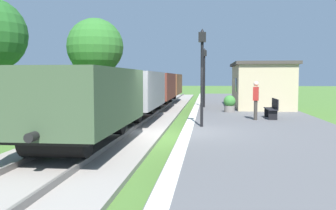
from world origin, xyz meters
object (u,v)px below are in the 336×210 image
at_px(potted_planter, 230,103).
at_px(station_hut, 261,85).
at_px(bench_down_platform, 247,96).
at_px(lamp_post_near, 202,59).
at_px(person_waiting, 256,99).
at_px(lamp_post_far, 204,67).
at_px(bench_near_hut, 272,108).
at_px(freight_train, 143,91).
at_px(tree_field_left, 94,55).
at_px(tree_trackside_far, 95,47).

bearing_deg(potted_planter, station_hut, 56.59).
relative_size(bench_down_platform, lamp_post_near, 0.41).
height_order(person_waiting, potted_planter, person_waiting).
bearing_deg(station_hut, lamp_post_far, -178.52).
xyz_separation_m(bench_near_hut, lamp_post_near, (-3.16, -3.14, 2.08)).
relative_size(bench_near_hut, bench_down_platform, 1.00).
bearing_deg(lamp_post_near, freight_train, 119.29).
bearing_deg(potted_planter, tree_field_left, 133.08).
distance_m(freight_train, bench_near_hut, 7.04).
bearing_deg(tree_field_left, bench_down_platform, -18.39).
bearing_deg(tree_trackside_far, tree_field_left, 108.05).
distance_m(potted_planter, lamp_post_near, 6.59).
distance_m(station_hut, bench_down_platform, 4.68).
height_order(station_hut, potted_planter, station_hut).
bearing_deg(bench_near_hut, tree_field_left, 130.99).
bearing_deg(freight_train, bench_down_platform, 51.06).
bearing_deg(lamp_post_near, potted_planter, 77.06).
height_order(person_waiting, tree_field_left, tree_field_left).
distance_m(bench_near_hut, potted_planter, 3.44).
height_order(lamp_post_near, lamp_post_far, same).
height_order(freight_train, bench_down_platform, freight_train).
bearing_deg(tree_trackside_far, bench_near_hut, -34.84).
relative_size(bench_near_hut, tree_field_left, 0.24).
bearing_deg(tree_field_left, bench_near_hut, -49.01).
distance_m(lamp_post_near, lamp_post_far, 9.20).
relative_size(bench_near_hut, person_waiting, 0.88).
distance_m(station_hut, potted_planter, 3.93).
bearing_deg(potted_planter, person_waiting, -75.19).
height_order(station_hut, tree_trackside_far, tree_trackside_far).
bearing_deg(potted_planter, freight_train, -177.26).
relative_size(person_waiting, lamp_post_near, 0.46).
relative_size(station_hut, lamp_post_near, 1.57).
bearing_deg(freight_train, potted_planter, 2.74).
bearing_deg(freight_train, tree_trackside_far, 131.67).
height_order(station_hut, bench_down_platform, station_hut).
xyz_separation_m(station_hut, lamp_post_near, (-3.51, -9.29, 1.15)).
bearing_deg(bench_down_platform, freight_train, -128.94).
bearing_deg(bench_down_platform, lamp_post_far, -124.13).
bearing_deg(station_hut, person_waiting, -99.85).
height_order(station_hut, bench_near_hut, station_hut).
bearing_deg(tree_field_left, station_hut, -33.60).
height_order(potted_planter, tree_trackside_far, tree_trackside_far).
relative_size(lamp_post_near, lamp_post_far, 1.00).
xyz_separation_m(lamp_post_far, tree_trackside_far, (-7.42, 1.32, 1.40)).
bearing_deg(tree_trackside_far, freight_train, -48.33).
xyz_separation_m(bench_down_platform, person_waiting, (-0.83, -11.31, 0.46)).
height_order(bench_down_platform, lamp_post_near, lamp_post_near).
relative_size(lamp_post_near, tree_field_left, 0.59).
xyz_separation_m(freight_train, tree_trackside_far, (-4.13, 4.64, 2.81)).
relative_size(station_hut, tree_trackside_far, 0.95).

